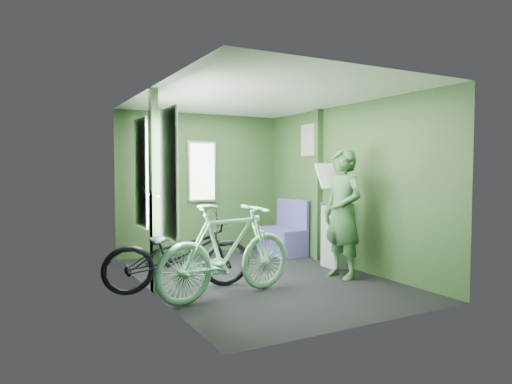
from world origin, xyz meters
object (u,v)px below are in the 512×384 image
bicycle_black (180,292)px  waste_box (337,235)px  bench_seat (283,238)px  bicycle_mint (228,298)px  passenger (343,214)px

bicycle_black → waste_box: size_ratio=1.85×
bicycle_black → bench_seat: 2.68m
bicycle_mint → waste_box: size_ratio=1.88×
passenger → bicycle_mint: bearing=-90.3°
bicycle_mint → bench_seat: (1.88, 1.89, 0.26)m
bicycle_black → bench_seat: size_ratio=1.91×
bicycle_mint → bicycle_black: bearing=29.5°
bicycle_black → bicycle_mint: (0.39, -0.47, 0.00)m
passenger → waste_box: 0.71m
passenger → bench_seat: size_ratio=1.85×
bicycle_black → bicycle_mint: bearing=-133.7°
bicycle_black → waste_box: bearing=-78.8°
bicycle_black → passenger: size_ratio=1.03×
passenger → bench_seat: passenger is taller
bench_seat → bicycle_mint: bearing=-136.9°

